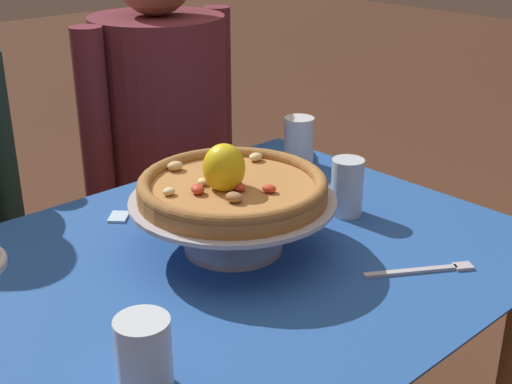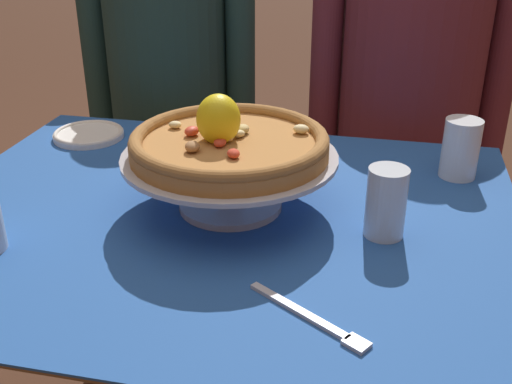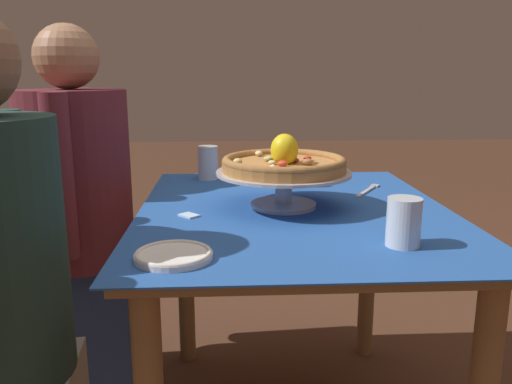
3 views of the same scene
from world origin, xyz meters
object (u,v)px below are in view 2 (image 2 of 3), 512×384
Objects in this scene: pizza at (228,141)px; diner_left at (172,132)px; side_plate at (89,134)px; water_glass_back_right at (460,152)px; dinner_fork at (313,319)px; pizza_stand at (230,171)px; sugar_packet at (222,149)px; diner_right at (403,143)px; water_glass_side_right at (386,207)px.

pizza is 0.28× the size of diner_left.
water_glass_back_right is at bearing -2.90° from side_plate.
water_glass_back_right is 0.56m from dinner_fork.
pizza_stand is 7.49× the size of sugar_packet.
diner_right is at bearing 28.78° from side_plate.
diner_left is at bearing 123.00° from sugar_packet.
pizza_stand is at bearing -151.02° from water_glass_back_right.
pizza_stand is 0.30× the size of diner_right.
side_plate is (-0.67, 0.31, -0.04)m from water_glass_side_right.
side_plate is 0.13× the size of diner_left.
diner_right is at bearing 45.32° from sugar_packet.
diner_right is (0.12, 0.95, -0.11)m from dinner_fork.
diner_left is at bearing 131.27° from water_glass_side_right.
diner_right is (0.04, 0.70, -0.16)m from water_glass_side_right.
diner_left is at bearing 179.57° from diner_right.
diner_right is (0.31, 0.66, -0.18)m from pizza_stand.
diner_left is 0.98× the size of diner_right.
pizza is 2.89× the size of water_glass_side_right.
side_plate is 0.81m from dinner_fork.
side_plate is (-0.40, 0.27, -0.06)m from pizza_stand.
dinner_fork is 0.61m from sugar_packet.
diner_left is at bearing 119.26° from dinner_fork.
sugar_packet is 0.04× the size of diner_right.
water_glass_side_right reaches higher than sugar_packet.
dinner_fork is at bearing -60.74° from diner_left.
pizza_stand is at bearing -33.38° from side_plate.
water_glass_back_right is 0.10× the size of diner_left.
water_glass_back_right is 0.74× the size of side_plate.
dinner_fork is at bearing -57.39° from pizza_stand.
diner_left is 0.66m from diner_right.
pizza_stand is at bearing 122.61° from dinner_fork.
side_plate is (-0.81, 0.04, -0.04)m from water_glass_back_right.
dinner_fork is 0.14× the size of diner_right.
sugar_packet is at bearing 116.32° from dinner_fork.
water_glass_side_right reaches higher than pizza_stand.
pizza reaches higher than dinner_fork.
water_glass_side_right is 0.47m from sugar_packet.
water_glass_back_right reaches higher than sugar_packet.
water_glass_back_right is at bearing -30.19° from diner_left.
sugar_packet is (-0.27, 0.55, -0.00)m from dinner_fork.
water_glass_side_right is at bearing -93.41° from diner_right.
pizza_stand is 0.27m from water_glass_side_right.
diner_right reaches higher than side_plate.
water_glass_side_right is 0.30m from water_glass_back_right.
diner_right is at bearing 82.54° from dinner_fork.
side_plate is 0.32m from sugar_packet.
pizza reaches higher than water_glass_side_right.
pizza is 2.15× the size of side_plate.
water_glass_side_right reaches higher than dinner_fork.
water_glass_side_right is at bearing -8.73° from pizza_stand.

